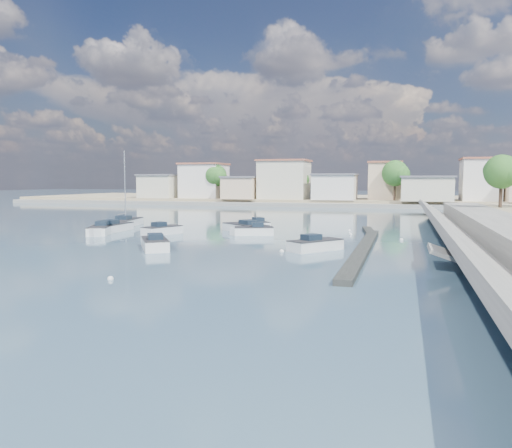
% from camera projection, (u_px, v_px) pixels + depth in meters
% --- Properties ---
extents(ground, '(400.00, 400.00, 0.00)m').
position_uv_depth(ground, '(328.00, 220.00, 68.16)').
color(ground, '#324B64').
rests_on(ground, ground).
extents(breakwater, '(2.00, 31.02, 0.35)m').
position_uv_depth(breakwater, '(365.00, 245.00, 40.10)').
color(breakwater, black).
rests_on(breakwater, ground).
extents(far_shore_land, '(160.00, 40.00, 1.40)m').
position_uv_depth(far_shore_land, '(361.00, 200.00, 117.75)').
color(far_shore_land, gray).
rests_on(far_shore_land, ground).
extents(far_shore_quay, '(160.00, 2.50, 0.80)m').
position_uv_depth(far_shore_quay, '(352.00, 206.00, 97.72)').
color(far_shore_quay, slate).
rests_on(far_shore_quay, ground).
extents(far_town, '(113.01, 12.80, 8.35)m').
position_uv_depth(far_town, '(409.00, 183.00, 99.93)').
color(far_town, beige).
rests_on(far_town, far_shore_land).
extents(shore_trees, '(74.56, 38.32, 7.92)m').
position_uv_depth(shore_trees, '(396.00, 176.00, 92.09)').
color(shore_trees, '#38281E').
rests_on(shore_trees, ground).
extents(motorboat_a, '(4.01, 4.81, 1.48)m').
position_uv_depth(motorboat_a, '(155.00, 244.00, 39.06)').
color(motorboat_a, silver).
rests_on(motorboat_a, ground).
extents(motorboat_b, '(3.07, 4.58, 1.48)m').
position_uv_depth(motorboat_b, '(164.00, 231.00, 49.55)').
color(motorboat_b, silver).
rests_on(motorboat_b, ground).
extents(motorboat_c, '(5.87, 5.35, 1.48)m').
position_uv_depth(motorboat_c, '(244.00, 228.00, 52.21)').
color(motorboat_c, silver).
rests_on(motorboat_c, ground).
extents(motorboat_d, '(4.27, 2.74, 1.48)m').
position_uv_depth(motorboat_d, '(252.00, 231.00, 48.69)').
color(motorboat_d, silver).
rests_on(motorboat_d, ground).
extents(motorboat_e, '(2.07, 5.64, 1.48)m').
position_uv_depth(motorboat_e, '(115.00, 228.00, 52.62)').
color(motorboat_e, silver).
rests_on(motorboat_e, ground).
extents(motorboat_f, '(3.92, 4.42, 1.48)m').
position_uv_depth(motorboat_f, '(256.00, 225.00, 55.81)').
color(motorboat_f, silver).
rests_on(motorboat_f, ground).
extents(motorboat_g, '(3.43, 5.35, 1.48)m').
position_uv_depth(motorboat_g, '(101.00, 231.00, 49.54)').
color(motorboat_g, silver).
rests_on(motorboat_g, ground).
extents(motorboat_h, '(4.07, 4.53, 1.48)m').
position_uv_depth(motorboat_h, '(318.00, 245.00, 38.27)').
color(motorboat_h, silver).
rests_on(motorboat_h, ground).
extents(sailboat, '(3.43, 7.27, 9.00)m').
position_uv_depth(sailboat, '(127.00, 222.00, 58.94)').
color(sailboat, silver).
rests_on(sailboat, ground).
extents(mooring_buoys, '(15.27, 30.19, 0.32)m').
position_uv_depth(mooring_buoys, '(320.00, 242.00, 42.65)').
color(mooring_buoys, white).
rests_on(mooring_buoys, ground).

